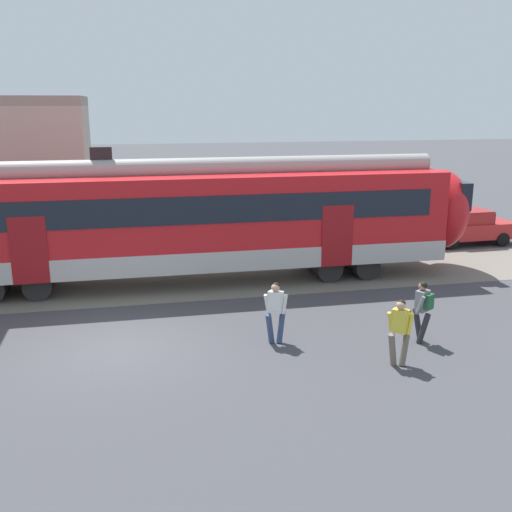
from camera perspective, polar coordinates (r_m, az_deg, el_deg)
name	(u,v)px	position (r m, az deg, el deg)	size (l,w,h in m)	color
ground_plane	(119,348)	(15.98, -12.95, -8.52)	(160.00, 160.00, 0.00)	#424247
pedestrian_white	(276,307)	(15.56, 1.93, -4.88)	(0.67, 0.52, 1.67)	navy
pedestrian_yellow	(400,326)	(14.65, 13.59, -6.54)	(0.70, 0.51, 1.67)	#6B6051
pedestrian_grey	(423,306)	(16.18, 15.60, -4.65)	(0.50, 0.71, 1.67)	#28282D
parked_car_red	(468,227)	(28.24, 19.51, 2.65)	(4.05, 1.85, 1.54)	#B22323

